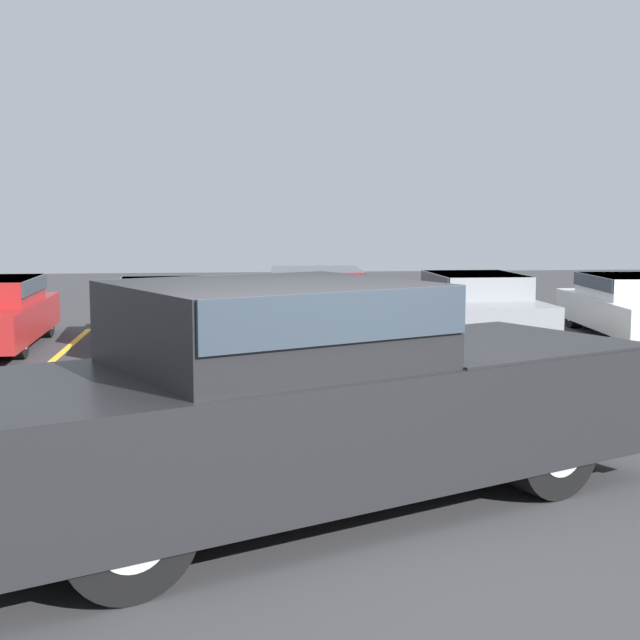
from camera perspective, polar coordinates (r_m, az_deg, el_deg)
ground_plane at (r=6.56m, az=0.94°, el=-13.66°), size 60.00×60.00×0.00m
stall_stripe_b at (r=16.30m, az=-15.70°, el=-1.58°), size 0.12×4.67×0.01m
stall_stripe_c at (r=16.09m, az=-5.25°, el=-1.47°), size 0.12×4.67×0.01m
stall_stripe_d at (r=16.41m, az=5.14°, el=-1.30°), size 0.12×4.67×0.01m
stall_stripe_e at (r=17.24m, az=14.82°, el=-1.11°), size 0.12×4.67×0.01m
pickup_truck at (r=6.97m, az=-0.86°, el=-4.81°), size 6.32×4.54×1.78m
parked_sedan_b at (r=16.30m, az=-9.99°, el=0.69°), size 2.00×4.51×1.12m
parked_sedan_c at (r=16.31m, az=-0.25°, el=1.10°), size 2.06×4.41×1.31m
parked_sedan_d at (r=16.78m, az=9.96°, el=1.02°), size 1.78×4.28×1.21m
parked_sedan_e at (r=17.94m, az=19.42°, el=0.99°), size 2.13×4.54×1.15m
wheel_stop_curb at (r=20.10m, az=11.50°, el=0.25°), size 1.96×0.20×0.14m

